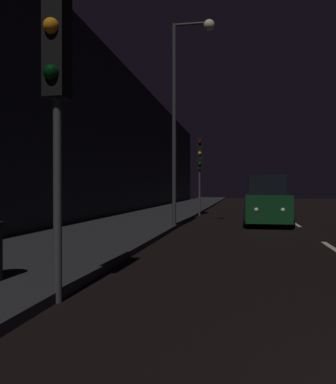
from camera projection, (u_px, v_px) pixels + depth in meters
name	position (u px, v px, depth m)	size (l,w,h in m)	color
ground	(279.00, 213.00, 26.32)	(26.79, 84.00, 0.02)	black
sidewalk_left	(171.00, 211.00, 27.61)	(4.40, 84.00, 0.15)	#28282B
building_facade_left	(119.00, 141.00, 24.60)	(0.80, 63.00, 9.11)	black
lane_centerline	(328.00, 245.00, 11.37)	(0.16, 15.18, 0.01)	beige
traffic_light_far_left	(200.00, 159.00, 23.97)	(0.35, 0.48, 4.67)	#38383A
traffic_light_near_left	(56.00, 56.00, 5.64)	(0.31, 0.46, 4.79)	#38383A
streetlamp_overhead	(184.00, 94.00, 16.03)	(1.70, 0.44, 8.30)	#2D2D30
car_approaching_headlights	(266.00, 202.00, 17.75)	(2.02, 4.37, 2.20)	#0F3819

